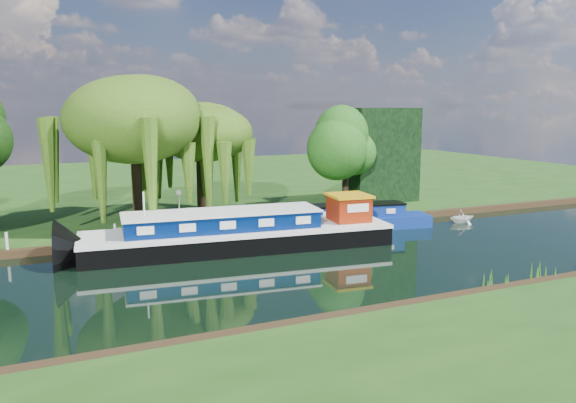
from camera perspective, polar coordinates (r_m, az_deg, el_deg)
name	(u,v)px	position (r m, az deg, el deg)	size (l,w,h in m)	color
ground	(218,276)	(29.25, -7.16, -7.50)	(120.00, 120.00, 0.00)	black
far_bank	(124,186)	(61.89, -16.35, 1.51)	(120.00, 52.00, 0.45)	#193C10
dutch_barge	(242,233)	(34.28, -4.68, -3.21)	(18.99, 6.07, 3.94)	black
narrowboat	(340,220)	(39.64, 5.28, -1.88)	(13.45, 4.43, 1.93)	navy
white_cruiser	(462,223)	(43.88, 17.24, -2.07)	(1.78, 2.07, 1.09)	silver
willow_left	(134,121)	(40.11, -15.37, 7.85)	(8.17, 8.17, 9.79)	black
willow_right	(200,142)	(42.02, -8.89, 5.99)	(6.22, 6.22, 7.58)	black
tree_far_right	(346,148)	(45.24, 5.94, 5.46)	(4.31, 4.31, 7.05)	black
conifer_hedge	(382,155)	(49.07, 9.50, 4.70)	(6.00, 3.00, 8.00)	black
lamppost	(179,198)	(38.74, -11.04, 0.32)	(0.36, 0.36, 2.56)	silver
mooring_posts	(172,227)	(36.78, -11.74, -2.53)	(19.16, 0.16, 1.00)	silver
reeds_near	(419,292)	(25.58, 13.14, -8.93)	(33.70, 1.50, 1.10)	#1E5316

